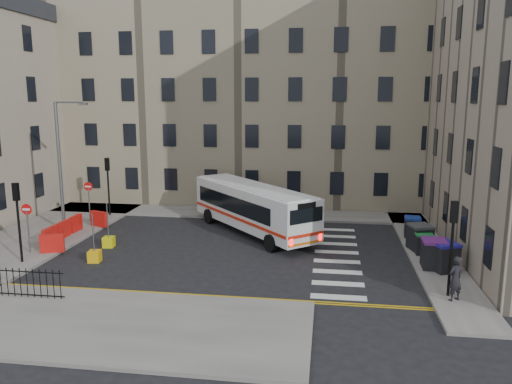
% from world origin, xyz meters
% --- Properties ---
extents(ground, '(120.00, 120.00, 0.00)m').
position_xyz_m(ground, '(0.00, 0.00, 0.00)').
color(ground, black).
rests_on(ground, ground).
extents(pavement_north, '(36.00, 3.20, 0.15)m').
position_xyz_m(pavement_north, '(-6.00, 8.60, 0.07)').
color(pavement_north, slate).
rests_on(pavement_north, ground).
extents(pavement_east, '(2.40, 26.00, 0.15)m').
position_xyz_m(pavement_east, '(9.00, 4.00, 0.07)').
color(pavement_east, slate).
rests_on(pavement_east, ground).
extents(pavement_west, '(6.00, 22.00, 0.15)m').
position_xyz_m(pavement_west, '(-14.00, 1.00, 0.07)').
color(pavement_west, slate).
rests_on(pavement_west, ground).
extents(pavement_sw, '(20.00, 6.00, 0.15)m').
position_xyz_m(pavement_sw, '(-7.00, -10.00, 0.07)').
color(pavement_sw, slate).
rests_on(pavement_sw, ground).
extents(terrace_north, '(38.30, 10.80, 17.20)m').
position_xyz_m(terrace_north, '(-7.00, 15.50, 8.62)').
color(terrace_north, gray).
rests_on(terrace_north, ground).
extents(traffic_light_east, '(0.28, 0.22, 4.10)m').
position_xyz_m(traffic_light_east, '(8.60, -5.50, 2.87)').
color(traffic_light_east, black).
rests_on(traffic_light_east, pavement_east).
extents(traffic_light_nw, '(0.28, 0.22, 4.10)m').
position_xyz_m(traffic_light_nw, '(-12.00, 6.50, 2.87)').
color(traffic_light_nw, black).
rests_on(traffic_light_nw, pavement_west).
extents(traffic_light_sw, '(0.28, 0.22, 4.10)m').
position_xyz_m(traffic_light_sw, '(-12.00, -4.00, 2.87)').
color(traffic_light_sw, black).
rests_on(traffic_light_sw, pavement_west).
extents(streetlamp, '(0.50, 0.22, 8.14)m').
position_xyz_m(streetlamp, '(-13.00, 2.00, 4.34)').
color(streetlamp, '#595B5E').
rests_on(streetlamp, pavement_west).
extents(no_entry_north, '(0.60, 0.08, 3.00)m').
position_xyz_m(no_entry_north, '(-12.50, 4.50, 2.08)').
color(no_entry_north, '#595B5E').
rests_on(no_entry_north, pavement_west).
extents(no_entry_south, '(0.60, 0.08, 3.00)m').
position_xyz_m(no_entry_south, '(-12.50, -2.50, 2.08)').
color(no_entry_south, '#595B5E').
rests_on(no_entry_south, pavement_west).
extents(roadworks_barriers, '(1.66, 6.26, 1.00)m').
position_xyz_m(roadworks_barriers, '(-11.84, 0.50, 0.65)').
color(roadworks_barriers, red).
rests_on(roadworks_barriers, pavement_west).
extents(bus, '(8.95, 9.88, 2.97)m').
position_xyz_m(bus, '(-1.21, 3.71, 1.72)').
color(bus, silver).
rests_on(bus, ground).
extents(wheelie_bin_a, '(1.51, 1.60, 1.41)m').
position_xyz_m(wheelie_bin_a, '(9.08, -2.25, 0.86)').
color(wheelie_bin_a, black).
rests_on(wheelie_bin_a, pavement_east).
extents(wheelie_bin_b, '(1.17, 1.34, 1.44)m').
position_xyz_m(wheelie_bin_b, '(8.67, -1.92, 0.87)').
color(wheelie_bin_b, black).
rests_on(wheelie_bin_b, pavement_east).
extents(wheelie_bin_c, '(0.92, 1.05, 1.14)m').
position_xyz_m(wheelie_bin_c, '(8.59, 0.38, 0.72)').
color(wheelie_bin_c, black).
rests_on(wheelie_bin_c, pavement_east).
extents(wheelie_bin_d, '(1.42, 1.54, 1.41)m').
position_xyz_m(wheelie_bin_d, '(8.54, 1.09, 0.86)').
color(wheelie_bin_d, black).
rests_on(wheelie_bin_d, pavement_east).
extents(wheelie_bin_e, '(1.06, 1.18, 1.20)m').
position_xyz_m(wheelie_bin_e, '(8.55, 3.74, 0.76)').
color(wheelie_bin_e, black).
rests_on(wheelie_bin_e, pavement_east).
extents(pedestrian, '(0.83, 0.77, 1.90)m').
position_xyz_m(pedestrian, '(8.72, -6.00, 1.10)').
color(pedestrian, black).
rests_on(pedestrian, pavement_east).
extents(bollard_yellow, '(0.66, 0.66, 0.60)m').
position_xyz_m(bollard_yellow, '(-8.90, -0.48, 0.30)').
color(bollard_yellow, '#CCC90B').
rests_on(bollard_yellow, ground).
extents(bollard_chevron, '(0.68, 0.68, 0.60)m').
position_xyz_m(bollard_chevron, '(-8.51, -3.07, 0.30)').
color(bollard_chevron, '#E9AB0D').
rests_on(bollard_chevron, ground).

